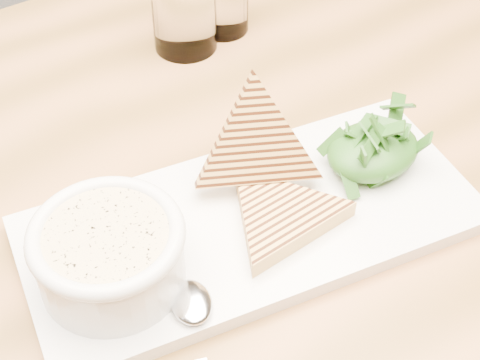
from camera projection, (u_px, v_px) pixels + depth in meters
table_top at (237, 185)px, 0.78m from camera, size 1.32×0.88×0.04m
table_leg_br at (377, 79)px, 1.51m from camera, size 0.06×0.06×0.69m
platter at (252, 223)px, 0.71m from camera, size 0.46×0.27×0.02m
soup_bowl at (110, 260)px, 0.63m from camera, size 0.13×0.13×0.05m
soup at (106, 237)px, 0.61m from camera, size 0.11×0.11×0.01m
bowl_rim at (106, 235)px, 0.61m from camera, size 0.13×0.13×0.01m
sandwich_flat at (281, 216)px, 0.69m from camera, size 0.15×0.15×0.02m
sandwich_lean at (257, 145)px, 0.70m from camera, size 0.19×0.19×0.16m
salad_base at (373, 151)px, 0.74m from camera, size 0.10×0.08×0.04m
arugula_pile at (374, 145)px, 0.74m from camera, size 0.11×0.10×0.05m
spoon_bowl at (191, 302)px, 0.63m from camera, size 0.05×0.06×0.01m
glass_near at (184, 4)px, 0.89m from camera, size 0.08×0.08×0.12m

